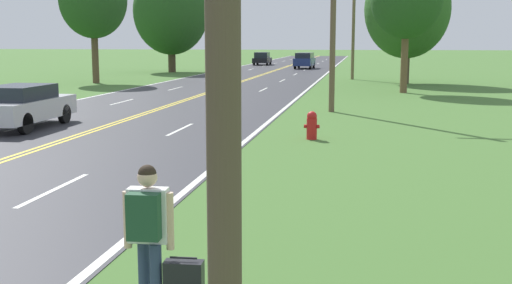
% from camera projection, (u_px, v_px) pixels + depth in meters
% --- Properties ---
extents(hitchhiker_person, '(0.57, 0.41, 1.68)m').
position_uv_depth(hitchhiker_person, '(148.00, 224.00, 7.00)').
color(hitchhiker_person, navy).
rests_on(hitchhiker_person, ground).
extents(fire_hydrant, '(0.48, 0.32, 0.87)m').
position_uv_depth(fire_hydrant, '(312.00, 125.00, 19.62)').
color(fire_hydrant, red).
rests_on(fire_hydrant, ground).
extents(utility_pole_far, '(1.80, 0.24, 7.43)m').
position_uv_depth(utility_pole_far, '(353.00, 29.00, 49.03)').
color(utility_pole_far, brown).
rests_on(utility_pole_far, ground).
extents(tree_behind_sign, '(7.05, 7.05, 9.74)m').
position_uv_depth(tree_behind_sign, '(171.00, 11.00, 60.06)').
color(tree_behind_sign, '#473828').
rests_on(tree_behind_sign, ground).
extents(tree_mid_treeline, '(4.71, 4.71, 8.54)m').
position_uv_depth(tree_mid_treeline, '(93.00, 0.00, 44.54)').
color(tree_mid_treeline, brown).
rests_on(tree_mid_treeline, ground).
extents(tree_right_cluster, '(5.88, 5.88, 8.51)m').
position_uv_depth(tree_right_cluster, '(407.00, 9.00, 44.19)').
color(tree_right_cluster, '#473828').
rests_on(tree_right_cluster, ground).
extents(car_silver_sedan_nearest, '(1.95, 4.61, 1.49)m').
position_uv_depth(car_silver_sedan_nearest, '(22.00, 105.00, 22.02)').
color(car_silver_sedan_nearest, black).
rests_on(car_silver_sedan_nearest, ground).
extents(car_dark_blue_suv_approaching, '(2.00, 4.62, 1.68)m').
position_uv_depth(car_dark_blue_suv_approaching, '(305.00, 60.00, 68.23)').
color(car_dark_blue_suv_approaching, black).
rests_on(car_dark_blue_suv_approaching, ground).
extents(car_black_sedan_mid_near, '(1.84, 4.33, 1.55)m').
position_uv_depth(car_black_sedan_mid_near, '(262.00, 58.00, 78.19)').
color(car_black_sedan_mid_near, black).
rests_on(car_black_sedan_mid_near, ground).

